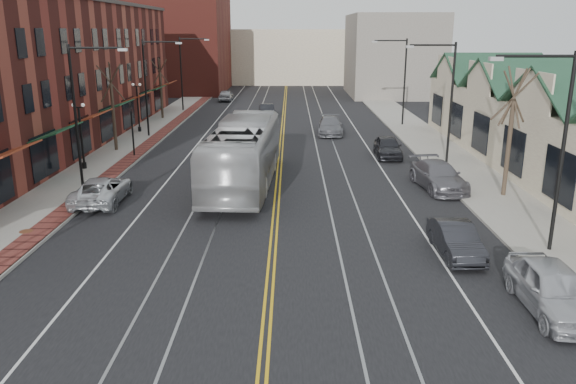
{
  "coord_description": "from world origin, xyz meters",
  "views": [
    {
      "loc": [
        0.75,
        -15.76,
        8.9
      ],
      "look_at": [
        0.63,
        8.07,
        2.0
      ],
      "focal_mm": 35.0,
      "sensor_mm": 36.0,
      "label": 1
    }
  ],
  "objects_px": {
    "parked_car_a": "(553,288)",
    "parked_car_d": "(388,147)",
    "transit_bus": "(244,154)",
    "parked_car_c": "(438,176)",
    "parked_car_b": "(456,240)",
    "parked_suv": "(102,190)"
  },
  "relations": [
    {
      "from": "parked_car_a",
      "to": "parked_car_d",
      "type": "xyz_separation_m",
      "value": [
        -1.51,
        23.24,
        -0.05
      ]
    },
    {
      "from": "transit_bus",
      "to": "parked_car_c",
      "type": "distance_m",
      "value": 11.4
    },
    {
      "from": "parked_car_b",
      "to": "parked_car_c",
      "type": "bearing_deg",
      "value": 78.65
    },
    {
      "from": "parked_suv",
      "to": "parked_car_c",
      "type": "height_order",
      "value": "parked_car_c"
    },
    {
      "from": "parked_car_b",
      "to": "parked_suv",
      "type": "bearing_deg",
      "value": 155.8
    },
    {
      "from": "parked_suv",
      "to": "parked_car_b",
      "type": "distance_m",
      "value": 18.26
    },
    {
      "from": "parked_car_d",
      "to": "parked_car_c",
      "type": "bearing_deg",
      "value": -77.69
    },
    {
      "from": "parked_suv",
      "to": "parked_car_a",
      "type": "bearing_deg",
      "value": 145.58
    },
    {
      "from": "transit_bus",
      "to": "parked_suv",
      "type": "xyz_separation_m",
      "value": [
        -7.29,
        -3.62,
        -1.2
      ]
    },
    {
      "from": "parked_suv",
      "to": "parked_car_b",
      "type": "xyz_separation_m",
      "value": [
        16.8,
        -7.15,
        -0.04
      ]
    },
    {
      "from": "parked_suv",
      "to": "parked_car_a",
      "type": "xyz_separation_m",
      "value": [
        18.6,
        -11.93,
        0.1
      ]
    },
    {
      "from": "transit_bus",
      "to": "parked_car_b",
      "type": "relative_size",
      "value": 3.38
    },
    {
      "from": "parked_suv",
      "to": "parked_car_a",
      "type": "height_order",
      "value": "parked_car_a"
    },
    {
      "from": "parked_car_d",
      "to": "transit_bus",
      "type": "bearing_deg",
      "value": -139.67
    },
    {
      "from": "parked_car_a",
      "to": "parked_car_d",
      "type": "height_order",
      "value": "parked_car_a"
    },
    {
      "from": "parked_car_a",
      "to": "parked_car_c",
      "type": "distance_m",
      "value": 14.78
    },
    {
      "from": "parked_car_c",
      "to": "transit_bus",
      "type": "bearing_deg",
      "value": 168.76
    },
    {
      "from": "transit_bus",
      "to": "parked_car_a",
      "type": "distance_m",
      "value": 19.26
    },
    {
      "from": "transit_bus",
      "to": "parked_car_b",
      "type": "bearing_deg",
      "value": 134.41
    },
    {
      "from": "parked_suv",
      "to": "parked_car_a",
      "type": "relative_size",
      "value": 1.07
    },
    {
      "from": "transit_bus",
      "to": "parked_car_d",
      "type": "height_order",
      "value": "transit_bus"
    },
    {
      "from": "parked_suv",
      "to": "transit_bus",
      "type": "bearing_deg",
      "value": -155.33
    }
  ]
}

